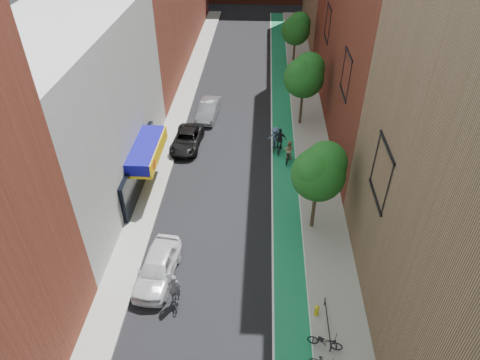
# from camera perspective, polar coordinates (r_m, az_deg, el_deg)

# --- Properties ---
(bike_lane) EXTENTS (2.00, 68.00, 0.01)m
(bike_lane) POSITION_cam_1_polar(r_m,az_deg,el_deg) (42.29, 5.59, 8.82)
(bike_lane) COLOR #12652C
(bike_lane) RESTS_ON ground
(sidewalk_left) EXTENTS (2.00, 68.00, 0.15)m
(sidewalk_left) POSITION_cam_1_polar(r_m,az_deg,el_deg) (42.95, -8.02, 9.20)
(sidewalk_left) COLOR gray
(sidewalk_left) RESTS_ON ground
(sidewalk_right) EXTENTS (3.00, 68.00, 0.15)m
(sidewalk_right) POSITION_cam_1_polar(r_m,az_deg,el_deg) (42.45, 9.01, 8.75)
(sidewalk_right) COLOR gray
(sidewalk_right) RESTS_ON ground
(building_left_white) EXTENTS (8.00, 20.00, 12.00)m
(building_left_white) POSITION_cam_1_polar(r_m,az_deg,el_deg) (31.62, -21.70, 8.32)
(building_left_white) COLOR silver
(building_left_white) RESTS_ON ground
(tree_near) EXTENTS (3.40, 3.36, 6.42)m
(tree_near) POSITION_cam_1_polar(r_m,az_deg,el_deg) (26.42, 10.55, 1.22)
(tree_near) COLOR #332619
(tree_near) RESTS_ON ground
(tree_mid) EXTENTS (3.55, 3.53, 6.74)m
(tree_mid) POSITION_cam_1_polar(r_m,az_deg,el_deg) (38.52, 8.62, 13.74)
(tree_mid) COLOR #332619
(tree_mid) RESTS_ON ground
(tree_far) EXTENTS (3.30, 3.25, 6.21)m
(tree_far) POSITION_cam_1_polar(r_m,az_deg,el_deg) (51.78, 7.50, 19.44)
(tree_far) COLOR #332619
(tree_far) RESTS_ON ground
(parked_car_white) EXTENTS (2.38, 5.01, 1.65)m
(parked_car_white) POSITION_cam_1_polar(r_m,az_deg,el_deg) (25.79, -10.95, -11.36)
(parked_car_white) COLOR silver
(parked_car_white) RESTS_ON ground
(parked_car_black) EXTENTS (2.55, 5.07, 1.38)m
(parked_car_black) POSITION_cam_1_polar(r_m,az_deg,el_deg) (36.86, -7.08, 5.38)
(parked_car_black) COLOR black
(parked_car_black) RESTS_ON ground
(parked_car_silver) EXTENTS (2.06, 4.82, 1.54)m
(parked_car_silver) POSITION_cam_1_polar(r_m,az_deg,el_deg) (41.25, -4.19, 9.35)
(parked_car_silver) COLOR gray
(parked_car_silver) RESTS_ON ground
(cyclist_lead) EXTENTS (0.84, 1.61, 2.24)m
(cyclist_lead) POSITION_cam_1_polar(r_m,az_deg,el_deg) (24.39, -8.69, -14.78)
(cyclist_lead) COLOR black
(cyclist_lead) RESTS_ON ground
(cyclist_lane_near) EXTENTS (0.89, 1.74, 1.92)m
(cyclist_lane_near) POSITION_cam_1_polar(r_m,az_deg,el_deg) (34.76, 6.48, 3.52)
(cyclist_lane_near) COLOR black
(cyclist_lane_near) RESTS_ON ground
(cyclist_lane_mid) EXTENTS (1.16, 1.65, 2.21)m
(cyclist_lane_mid) POSITION_cam_1_polar(r_m,az_deg,el_deg) (35.87, 5.33, 4.95)
(cyclist_lane_mid) COLOR black
(cyclist_lane_mid) RESTS_ON ground
(cyclist_lane_far) EXTENTS (1.21, 1.56, 2.13)m
(cyclist_lane_far) POSITION_cam_1_polar(r_m,az_deg,el_deg) (36.12, 4.66, 5.42)
(cyclist_lane_far) COLOR black
(cyclist_lane_far) RESTS_ON ground
(parked_bike_far) EXTENTS (1.88, 1.03, 0.94)m
(parked_bike_far) POSITION_cam_1_polar(r_m,az_deg,el_deg) (23.11, 11.27, -20.31)
(parked_bike_far) COLOR black
(parked_bike_far) RESTS_ON sidewalk_right
(fire_hydrant) EXTENTS (0.25, 0.25, 0.73)m
(fire_hydrant) POSITION_cam_1_polar(r_m,az_deg,el_deg) (24.20, 10.19, -16.69)
(fire_hydrant) COLOR gold
(fire_hydrant) RESTS_ON sidewalk_right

